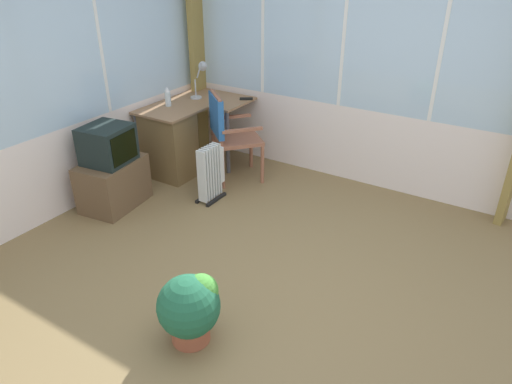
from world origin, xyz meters
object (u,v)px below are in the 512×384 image
(tv_remote, at_px, (246,99))
(space_heater, at_px, (211,173))
(desk, at_px, (172,141))
(spray_bottle, at_px, (168,97))
(potted_plant, at_px, (190,306))
(tv_on_stand, at_px, (112,171))
(wooden_armchair, at_px, (225,127))
(desk_lamp, at_px, (202,74))

(tv_remote, distance_m, space_heater, 1.13)
(desk, bearing_deg, spray_bottle, 42.16)
(spray_bottle, xyz_separation_m, potted_plant, (-1.99, -1.89, -0.59))
(tv_remote, bearing_deg, spray_bottle, 104.93)
(potted_plant, bearing_deg, desk, 43.57)
(tv_on_stand, bearing_deg, space_heater, -49.91)
(tv_remote, relative_size, wooden_armchair, 0.15)
(tv_on_stand, height_order, potted_plant, tv_on_stand)
(desk, relative_size, desk_lamp, 2.86)
(wooden_armchair, distance_m, space_heater, 0.58)
(potted_plant, bearing_deg, tv_on_stand, 60.60)
(desk_lamp, bearing_deg, desk, 177.51)
(wooden_armchair, height_order, tv_on_stand, wooden_armchair)
(spray_bottle, bearing_deg, tv_on_stand, -175.18)
(tv_remote, distance_m, spray_bottle, 0.89)
(tv_remote, relative_size, spray_bottle, 0.69)
(spray_bottle, bearing_deg, desk, -137.84)
(space_heater, bearing_deg, tv_remote, 12.79)
(spray_bottle, bearing_deg, desk_lamp, -14.65)
(desk_lamp, distance_m, tv_on_stand, 1.59)
(desk, distance_m, tv_on_stand, 0.87)
(desk, xyz_separation_m, wooden_armchair, (0.22, -0.58, 0.20))
(spray_bottle, height_order, space_heater, spray_bottle)
(desk, distance_m, spray_bottle, 0.48)
(wooden_armchair, distance_m, tv_on_stand, 1.26)
(tv_remote, xyz_separation_m, spray_bottle, (-0.65, 0.60, 0.09))
(tv_on_stand, bearing_deg, tv_remote, -17.54)
(wooden_armchair, bearing_deg, space_heater, -162.67)
(space_heater, bearing_deg, tv_on_stand, 130.09)
(desk_lamp, bearing_deg, potted_plant, -144.33)
(desk_lamp, xyz_separation_m, wooden_armchair, (-0.36, -0.56, -0.42))
(desk, relative_size, tv_on_stand, 1.43)
(tv_remote, distance_m, wooden_armchair, 0.57)
(desk, distance_m, tv_remote, 0.98)
(desk_lamp, bearing_deg, spray_bottle, 165.35)
(desk, distance_m, desk_lamp, 0.85)
(space_heater, bearing_deg, wooden_armchair, 17.33)
(tv_remote, bearing_deg, desk, 114.08)
(tv_remote, bearing_deg, wooden_armchair, 156.09)
(desk_lamp, height_order, tv_on_stand, desk_lamp)
(desk, height_order, tv_on_stand, tv_on_stand)
(desk, bearing_deg, desk_lamp, -2.49)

